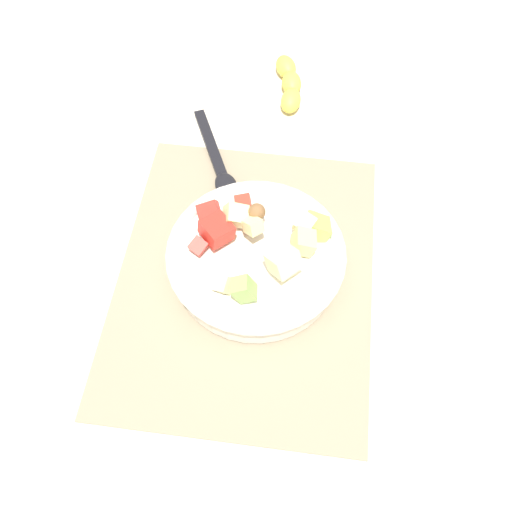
# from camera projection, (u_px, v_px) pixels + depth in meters

# --- Properties ---
(ground_plane) EXTENTS (2.40, 2.40, 0.00)m
(ground_plane) POSITION_uv_depth(u_px,v_px,m) (246.00, 276.00, 0.85)
(ground_plane) COLOR silver
(placemat) EXTENTS (0.49, 0.38, 0.01)m
(placemat) POSITION_uv_depth(u_px,v_px,m) (246.00, 275.00, 0.85)
(placemat) COLOR gray
(placemat) RESTS_ON ground_plane
(salad_bowl) EXTENTS (0.26, 0.26, 0.11)m
(salad_bowl) POSITION_uv_depth(u_px,v_px,m) (256.00, 257.00, 0.82)
(salad_bowl) COLOR white
(salad_bowl) RESTS_ON placemat
(serving_spoon) EXTENTS (0.20, 0.11, 0.01)m
(serving_spoon) POSITION_uv_depth(u_px,v_px,m) (219.00, 167.00, 0.95)
(serving_spoon) COLOR black
(serving_spoon) RESTS_ON placemat
(banana_whole) EXTENTS (0.15, 0.07, 0.04)m
(banana_whole) POSITION_uv_depth(u_px,v_px,m) (289.00, 83.00, 1.05)
(banana_whole) COLOR yellow
(banana_whole) RESTS_ON ground_plane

